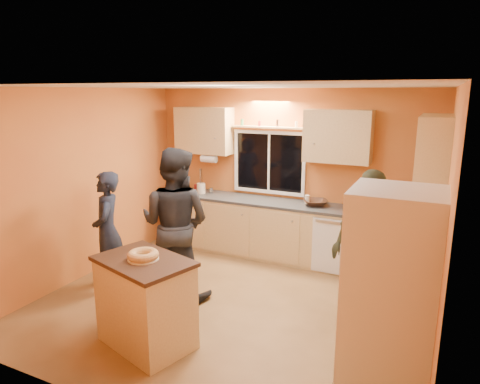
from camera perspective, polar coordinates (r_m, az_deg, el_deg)
The scene contains 14 objects.
ground at distance 5.43m, azimuth -1.24°, elevation -14.73°, with size 4.50×4.50×0.00m, color brown.
room_shell at distance 5.20m, azimuth 1.89°, elevation 2.96°, with size 4.54×4.04×2.61m.
back_counter at distance 6.69m, azimuth 5.40°, elevation -5.07°, with size 4.23×0.62×0.90m.
right_counter at distance 5.22m, azimuth 21.32°, elevation -11.36°, with size 0.62×1.84×0.90m.
refrigerator at distance 3.86m, azimuth 19.40°, elevation -12.78°, with size 0.72×0.70×1.80m, color silver.
island at distance 4.57m, azimuth -12.46°, elevation -14.09°, with size 1.11×0.90×0.93m.
bundt_pastry at distance 4.36m, azimuth -12.79°, elevation -8.20°, with size 0.31×0.31×0.09m, color tan.
person_left at distance 5.84m, azimuth -17.23°, elevation -4.96°, with size 0.57×0.37×1.56m, color black.
person_center at distance 5.37m, azimuth -8.62°, elevation -4.21°, with size 0.92×0.72×1.90m, color black.
person_right at distance 5.03m, azimuth 16.51°, elevation -6.82°, with size 1.02×0.42×1.73m, color #2F3521.
mixing_bowl at distance 6.43m, azimuth 10.02°, elevation -1.40°, with size 0.35×0.35×0.09m, color black.
utensil_crock at distance 7.11m, azimuth -5.21°, elevation 0.49°, with size 0.14×0.14×0.17m, color #EEE7C7.
potted_plant at distance 4.26m, azimuth 22.19°, elevation -8.36°, with size 0.27×0.23×0.30m, color gray.
red_box at distance 5.00m, azimuth 21.70°, elevation -6.52°, with size 0.16×0.12×0.07m, color maroon.
Camera 1 is at (2.16, -4.28, 2.54)m, focal length 32.00 mm.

